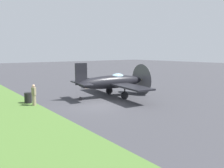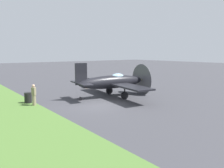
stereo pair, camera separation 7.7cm
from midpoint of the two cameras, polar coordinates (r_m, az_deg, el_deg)
The scene contains 5 objects.
ground_plane at distance 18.67m, azimuth -3.72°, elevation -5.24°, with size 160.00×160.00×0.00m, color #38383D.
airplane_lead at distance 21.57m, azimuth 0.26°, elevation 0.56°, with size 9.91×7.88×3.51m.
ground_crew_chief at distance 19.23m, azimuth -19.40°, elevation -2.52°, with size 0.62×0.38×1.73m.
fuel_drum at distance 20.40m, azimuth -20.72°, elevation -3.31°, with size 0.60×0.60×0.90m, color black.
supply_crate at distance 27.34m, azimuth -6.04°, elevation -0.31°, with size 0.90×0.90×0.64m, color olive.
Camera 1 is at (15.04, -10.18, 4.31)m, focal length 35.87 mm.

